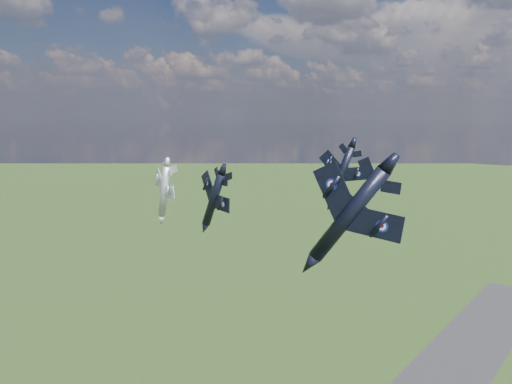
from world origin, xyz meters
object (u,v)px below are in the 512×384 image
Objects in this scene: jet_lead_navy at (214,199)px; jet_high_navy at (341,174)px; jet_right_navy at (349,215)px; jet_left_silver at (164,191)px.

jet_high_navy reaches higher than jet_lead_navy.
jet_right_navy is 49.96m from jet_left_silver.
jet_left_silver is (-46.25, 18.41, -4.30)m from jet_right_navy.
jet_right_navy is 1.05× the size of jet_high_navy.
jet_high_navy is (-20.84, 36.96, -1.00)m from jet_right_navy.
jet_right_navy is 42.45m from jet_high_navy.
jet_left_silver is (-10.93, -1.21, 0.45)m from jet_lead_navy.
jet_lead_navy is 22.90m from jet_high_navy.
jet_high_navy is (14.48, 17.34, 3.75)m from jet_lead_navy.
jet_right_navy is (35.32, -19.63, 4.75)m from jet_lead_navy.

